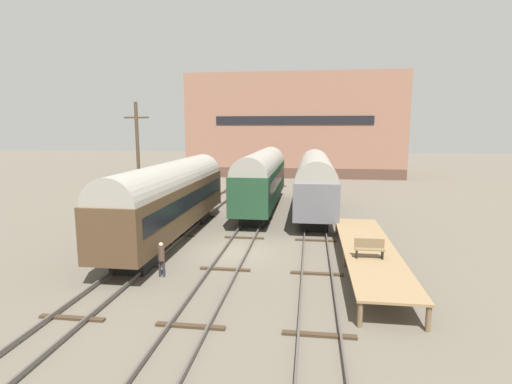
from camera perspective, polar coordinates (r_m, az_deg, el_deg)
name	(u,v)px	position (r m, az deg, el deg)	size (l,w,h in m)	color
ground_plane	(236,252)	(23.64, -2.89, -8.60)	(200.00, 200.00, 0.00)	#60594C
track_left	(160,247)	(24.85, -13.57, -7.62)	(2.60, 60.00, 0.26)	#4C4742
track_middle	(236,250)	(23.60, -2.89, -8.27)	(2.60, 60.00, 0.26)	#4C4742
track_right	(316,253)	(23.23, 8.58, -8.65)	(2.60, 60.00, 0.26)	#4C4742
train_car_grey	(315,180)	(34.01, 8.45, 1.69)	(3.09, 16.02, 5.06)	black
train_car_brown	(170,196)	(26.15, -12.14, -0.57)	(2.87, 16.49, 5.05)	black
train_car_green	(262,177)	(35.04, 0.82, 2.22)	(2.93, 16.33, 5.24)	black
station_platform	(369,249)	(21.69, 15.80, -7.86)	(2.68, 13.38, 1.07)	#8C704C
bench	(369,248)	(19.93, 15.90, -7.66)	(1.40, 0.40, 0.91)	brown
person_worker	(161,256)	(20.13, -13.37, -8.90)	(0.32, 0.32, 1.74)	#282833
utility_pole	(138,164)	(29.82, -16.46, 3.88)	(1.80, 0.24, 9.00)	#473828
warehouse_building	(295,126)	(63.87, 5.59, 9.37)	(31.77, 12.97, 15.07)	brown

